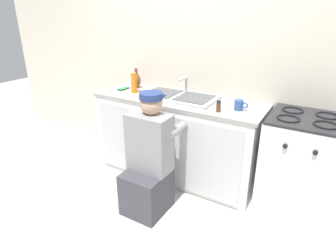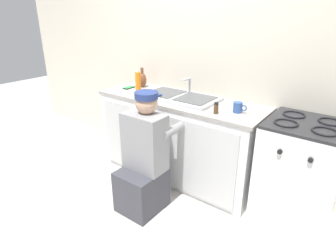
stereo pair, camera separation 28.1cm
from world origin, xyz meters
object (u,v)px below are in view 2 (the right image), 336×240
(stove_range, at_px, (299,173))
(plumber_person, at_px, (144,163))
(vase_decorative, at_px, (142,80))
(spice_bottle_pepper, at_px, (216,108))
(sink_double_basin, at_px, (180,97))
(coffee_mug, at_px, (238,107))
(cell_phone, at_px, (129,88))
(soap_bottle_orange, at_px, (138,82))

(stove_range, xyz_separation_m, plumber_person, (-1.16, -0.66, 0.00))
(plumber_person, relative_size, vase_decorative, 4.80)
(plumber_person, bearing_deg, spice_bottle_pepper, 47.29)
(sink_double_basin, height_order, vase_decorative, vase_decorative)
(plumber_person, height_order, coffee_mug, plumber_person)
(sink_double_basin, relative_size, vase_decorative, 3.48)
(vase_decorative, xyz_separation_m, coffee_mug, (1.28, -0.17, -0.04))
(plumber_person, relative_size, spice_bottle_pepper, 10.52)
(plumber_person, distance_m, coffee_mug, 0.98)
(vase_decorative, bearing_deg, sink_double_basin, -11.14)
(coffee_mug, bearing_deg, cell_phone, 178.62)
(stove_range, distance_m, vase_decorative, 1.93)
(sink_double_basin, height_order, coffee_mug, sink_double_basin)
(plumber_person, xyz_separation_m, vase_decorative, (-0.70, 0.79, 0.52))
(cell_phone, relative_size, spice_bottle_pepper, 1.33)
(plumber_person, distance_m, soap_bottle_orange, 1.01)
(coffee_mug, bearing_deg, vase_decorative, 172.58)
(sink_double_basin, distance_m, vase_decorative, 0.64)
(stove_range, relative_size, coffee_mug, 7.33)
(stove_range, relative_size, spice_bottle_pepper, 8.80)
(plumber_person, height_order, soap_bottle_orange, soap_bottle_orange)
(spice_bottle_pepper, relative_size, coffee_mug, 0.83)
(spice_bottle_pepper, bearing_deg, vase_decorative, 164.74)
(stove_range, height_order, vase_decorative, vase_decorative)
(sink_double_basin, bearing_deg, soap_bottle_orange, -173.26)
(vase_decorative, relative_size, coffee_mug, 1.83)
(soap_bottle_orange, bearing_deg, coffee_mug, 0.83)
(soap_bottle_orange, bearing_deg, plumber_person, -45.42)
(plumber_person, bearing_deg, soap_bottle_orange, 134.58)
(cell_phone, distance_m, coffee_mug, 1.38)
(vase_decorative, bearing_deg, spice_bottle_pepper, -15.26)
(coffee_mug, distance_m, soap_bottle_orange, 1.18)
(stove_range, distance_m, coffee_mug, 0.75)
(cell_phone, distance_m, spice_bottle_pepper, 1.25)
(sink_double_basin, distance_m, coffee_mug, 0.66)
(soap_bottle_orange, bearing_deg, vase_decorative, 118.93)
(coffee_mug, xyz_separation_m, soap_bottle_orange, (-1.18, -0.02, 0.07))
(sink_double_basin, xyz_separation_m, vase_decorative, (-0.62, 0.12, 0.07))
(sink_double_basin, height_order, plumber_person, plumber_person)
(sink_double_basin, bearing_deg, stove_range, -0.10)
(sink_double_basin, bearing_deg, plumber_person, -83.52)
(plumber_person, xyz_separation_m, coffee_mug, (0.58, 0.62, 0.48))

